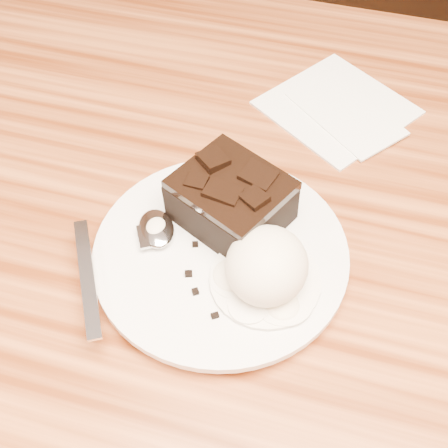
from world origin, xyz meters
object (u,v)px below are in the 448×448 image
(dining_table, at_px, (251,411))
(spoon, at_px, (156,230))
(napkin, at_px, (337,107))
(plate, at_px, (221,256))
(ice_cream_scoop, at_px, (267,265))
(brownie, at_px, (231,203))

(dining_table, height_order, spoon, spoon)
(dining_table, relative_size, napkin, 9.15)
(plate, xyz_separation_m, ice_cream_scoop, (0.04, -0.02, 0.03))
(dining_table, height_order, brownie, brownie)
(dining_table, relative_size, spoon, 7.08)
(ice_cream_scoop, bearing_deg, plate, 154.80)
(plate, distance_m, napkin, 0.23)
(spoon, bearing_deg, napkin, 31.61)
(ice_cream_scoop, xyz_separation_m, spoon, (-0.10, 0.02, -0.02))
(ice_cream_scoop, height_order, spoon, ice_cream_scoop)
(spoon, bearing_deg, dining_table, -18.28)
(ice_cream_scoop, bearing_deg, brownie, 128.14)
(dining_table, bearing_deg, plate, -149.43)
(plate, bearing_deg, spoon, 178.20)
(dining_table, xyz_separation_m, ice_cream_scoop, (0.01, -0.04, 0.42))
(spoon, height_order, napkin, spoon)
(plate, relative_size, spoon, 1.25)
(brownie, bearing_deg, spoon, -148.85)
(dining_table, xyz_separation_m, spoon, (-0.09, -0.02, 0.40))
(napkin, bearing_deg, dining_table, -98.05)
(brownie, distance_m, napkin, 0.20)
(dining_table, xyz_separation_m, napkin, (0.03, 0.20, 0.38))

